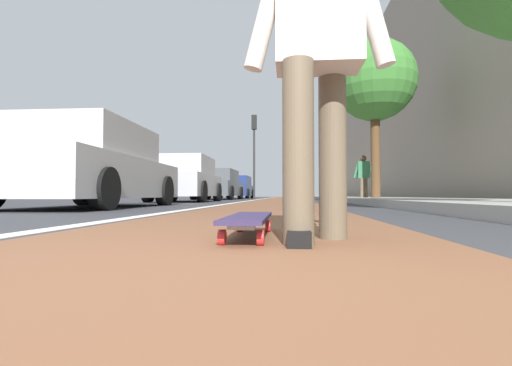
# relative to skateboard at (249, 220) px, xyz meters

# --- Properties ---
(ground_plane) EXTENTS (80.00, 80.00, 0.00)m
(ground_plane) POSITION_rel_skateboard_xyz_m (8.97, 0.10, -0.09)
(ground_plane) COLOR #38383D
(bike_lane_paint) EXTENTS (56.00, 2.13, 0.00)m
(bike_lane_paint) POSITION_rel_skateboard_xyz_m (22.97, 0.10, -0.09)
(bike_lane_paint) COLOR brown
(bike_lane_paint) RESTS_ON ground
(lane_stripe_white) EXTENTS (52.00, 0.16, 0.01)m
(lane_stripe_white) POSITION_rel_skateboard_xyz_m (18.97, 1.31, -0.09)
(lane_stripe_white) COLOR silver
(lane_stripe_white) RESTS_ON ground
(sidewalk_curb) EXTENTS (52.00, 3.20, 0.14)m
(sidewalk_curb) POSITION_rel_skateboard_xyz_m (16.97, -3.45, -0.02)
(sidewalk_curb) COLOR #9E9B93
(sidewalk_curb) RESTS_ON ground
(building_facade) EXTENTS (40.00, 1.20, 10.74)m
(building_facade) POSITION_rel_skateboard_xyz_m (20.97, -6.31, 5.28)
(building_facade) COLOR gray
(building_facade) RESTS_ON ground
(skateboard) EXTENTS (0.84, 0.20, 0.11)m
(skateboard) POSITION_rel_skateboard_xyz_m (0.00, 0.00, 0.00)
(skateboard) COLOR red
(skateboard) RESTS_ON ground
(skater_person) EXTENTS (0.46, 0.72, 1.64)m
(skater_person) POSITION_rel_skateboard_xyz_m (-0.15, -0.35, 0.84)
(skater_person) COLOR brown
(skater_person) RESTS_ON ground
(parked_car_near) EXTENTS (4.30, 2.04, 1.47)m
(parked_car_near) POSITION_rel_skateboard_xyz_m (4.46, 3.32, 0.61)
(parked_car_near) COLOR #B7B7BC
(parked_car_near) RESTS_ON ground
(parked_car_mid) EXTENTS (4.04, 1.90, 1.49)m
(parked_car_mid) POSITION_rel_skateboard_xyz_m (10.26, 3.22, 0.62)
(parked_car_mid) COLOR #B7B7BC
(parked_car_mid) RESTS_ON ground
(parked_car_far) EXTENTS (4.53, 2.12, 1.49)m
(parked_car_far) POSITION_rel_skateboard_xyz_m (16.66, 3.33, 0.63)
(parked_car_far) COLOR #4C5156
(parked_car_far) RESTS_ON ground
(parked_car_end) EXTENTS (4.45, 2.00, 1.48)m
(parked_car_end) POSITION_rel_skateboard_xyz_m (22.81, 3.23, 0.61)
(parked_car_end) COLOR navy
(parked_car_end) RESTS_ON ground
(traffic_light) EXTENTS (0.33, 0.28, 4.71)m
(traffic_light) POSITION_rel_skateboard_xyz_m (18.80, 1.71, 3.13)
(traffic_light) COLOR #2D2D2D
(traffic_light) RESTS_ON ground
(street_tree_mid) EXTENTS (2.68, 2.68, 5.35)m
(street_tree_mid) POSITION_rel_skateboard_xyz_m (10.55, -3.05, 3.88)
(street_tree_mid) COLOR brown
(street_tree_mid) RESTS_ON ground
(pedestrian_distant) EXTENTS (0.46, 0.71, 1.64)m
(pedestrian_distant) POSITION_rel_skateboard_xyz_m (11.55, -2.85, 0.84)
(pedestrian_distant) COLOR brown
(pedestrian_distant) RESTS_ON ground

